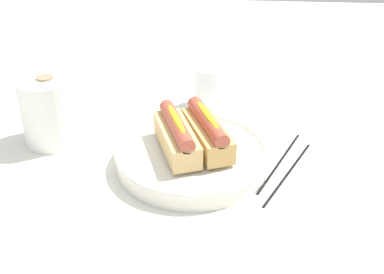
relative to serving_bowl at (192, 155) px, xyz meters
name	(u,v)px	position (x,y,z in m)	size (l,w,h in m)	color
ground_plane	(195,169)	(-0.01, -0.01, -0.02)	(2.40, 2.40, 0.00)	silver
serving_bowl	(192,155)	(0.00, 0.00, 0.00)	(0.27, 0.27, 0.04)	silver
hotdog_front	(207,131)	(0.01, -0.03, 0.05)	(0.16, 0.10, 0.06)	tan
hotdog_back	(177,135)	(-0.01, 0.03, 0.05)	(0.16, 0.10, 0.06)	#DBB270
water_glass	(209,89)	(0.24, -0.02, 0.02)	(0.07, 0.07, 0.09)	white
paper_towel_roll	(50,110)	(0.07, 0.27, 0.04)	(0.11, 0.11, 0.13)	white
chopstick_near	(280,161)	(0.02, -0.16, -0.02)	(0.01, 0.01, 0.22)	black
chopstick_far	(288,171)	(-0.01, -0.17, -0.02)	(0.01, 0.01, 0.22)	black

